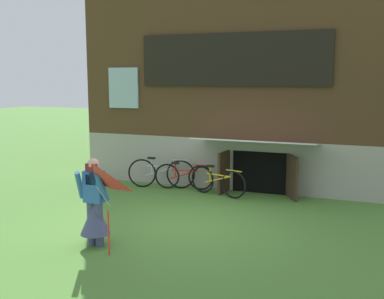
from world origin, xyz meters
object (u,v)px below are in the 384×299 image
bicycle_yellow (218,181)px  bicycle_red (184,176)px  person (95,210)px  kite (93,184)px  bicycle_silver (161,173)px

bicycle_yellow → bicycle_red: (-1.03, 0.30, -0.01)m
bicycle_yellow → person: bearing=-85.7°
kite → bicycle_yellow: 4.67m
kite → bicycle_yellow: size_ratio=0.95×
kite → bicycle_red: kite is taller
bicycle_silver → bicycle_red: bearing=-7.1°
bicycle_red → bicycle_silver: 0.62m
person → bicycle_yellow: 4.21m
bicycle_red → bicycle_yellow: bearing=-25.5°
kite → bicycle_silver: (-1.06, 4.78, -0.82)m
bicycle_red → person: bearing=-97.4°
kite → person: bearing=122.6°
person → bicycle_yellow: (0.87, 4.11, -0.29)m
kite → bicycle_silver: kite is taller
person → bicycle_red: size_ratio=0.99×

